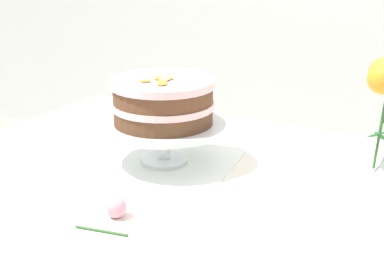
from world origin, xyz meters
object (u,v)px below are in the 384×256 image
(cake_stand, at_px, (164,130))
(fallen_rose, at_px, (116,208))
(layer_cake, at_px, (163,101))
(flower_vase, at_px, (383,145))
(dining_table, at_px, (211,232))

(cake_stand, bearing_deg, fallen_rose, -76.84)
(layer_cake, height_order, flower_vase, flower_vase)
(cake_stand, xyz_separation_m, flower_vase, (0.49, -0.01, 0.05))
(cake_stand, distance_m, layer_cake, 0.07)
(cake_stand, height_order, layer_cake, layer_cake)
(fallen_rose, bearing_deg, cake_stand, 103.16)
(cake_stand, distance_m, fallen_rose, 0.29)
(layer_cake, bearing_deg, cake_stand, 108.40)
(flower_vase, bearing_deg, dining_table, -165.08)
(dining_table, distance_m, fallen_rose, 0.24)
(layer_cake, distance_m, fallen_rose, 0.32)
(cake_stand, xyz_separation_m, fallen_rose, (0.07, -0.28, -0.06))
(dining_table, bearing_deg, cake_stand, 151.29)
(dining_table, height_order, flower_vase, flower_vase)
(dining_table, height_order, cake_stand, cake_stand)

